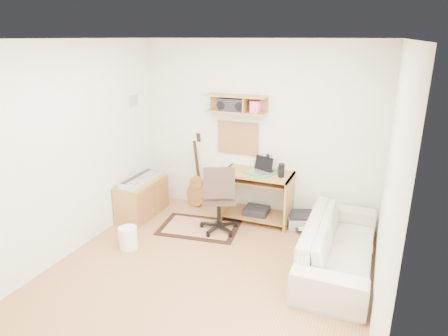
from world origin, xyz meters
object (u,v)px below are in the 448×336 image
at_px(task_chair, 219,197).
at_px(printer, 304,220).
at_px(desk, 257,197).
at_px(cabinet, 142,198).
at_px(sofa, 340,238).

distance_m(task_chair, printer, 1.32).
height_order(desk, printer, desk).
height_order(cabinet, printer, cabinet).
bearing_deg(cabinet, desk, 15.88).
bearing_deg(task_chair, cabinet, 154.01).
bearing_deg(task_chair, desk, 29.24).
xyz_separation_m(task_chair, sofa, (1.67, -0.32, -0.12)).
bearing_deg(cabinet, printer, 13.13).
height_order(task_chair, sofa, task_chair).
height_order(cabinet, sofa, sofa).
relative_size(task_chair, cabinet, 1.13).
xyz_separation_m(desk, task_chair, (-0.39, -0.52, 0.13)).
relative_size(desk, printer, 2.11).
bearing_deg(sofa, desk, 56.61).
xyz_separation_m(task_chair, printer, (1.09, 0.60, -0.42)).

